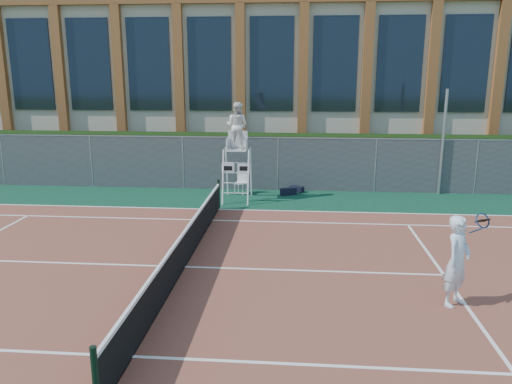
# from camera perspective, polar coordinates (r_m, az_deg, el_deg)

# --- Properties ---
(ground) EXTENTS (120.00, 120.00, 0.00)m
(ground) POSITION_cam_1_polar(r_m,az_deg,el_deg) (12.89, -8.17, -8.59)
(ground) COLOR #233814
(apron) EXTENTS (36.00, 20.00, 0.01)m
(apron) POSITION_cam_1_polar(r_m,az_deg,el_deg) (13.80, -7.25, -7.03)
(apron) COLOR #0B3321
(apron) RESTS_ON ground
(tennis_court) EXTENTS (23.77, 10.97, 0.02)m
(tennis_court) POSITION_cam_1_polar(r_m,az_deg,el_deg) (12.88, -8.17, -8.51)
(tennis_court) COLOR brown
(tennis_court) RESTS_ON apron
(tennis_net) EXTENTS (0.10, 11.30, 1.10)m
(tennis_net) POSITION_cam_1_polar(r_m,az_deg,el_deg) (12.70, -8.25, -6.35)
(tennis_net) COLOR black
(tennis_net) RESTS_ON ground
(fence) EXTENTS (40.00, 0.06, 2.20)m
(fence) POSITION_cam_1_polar(r_m,az_deg,el_deg) (20.95, -2.97, 3.24)
(fence) COLOR #595E60
(fence) RESTS_ON ground
(hedge) EXTENTS (40.00, 1.40, 2.20)m
(hedge) POSITION_cam_1_polar(r_m,az_deg,el_deg) (22.12, -2.55, 3.80)
(hedge) COLOR black
(hedge) RESTS_ON ground
(building) EXTENTS (45.00, 10.60, 8.22)m
(building) POSITION_cam_1_polar(r_m,az_deg,el_deg) (29.72, -0.64, 12.18)
(building) COLOR beige
(building) RESTS_ON ground
(steel_pole) EXTENTS (0.12, 0.12, 4.20)m
(steel_pole) POSITION_cam_1_polar(r_m,az_deg,el_deg) (21.31, 20.56, 5.31)
(steel_pole) COLOR #9EA0A5
(steel_pole) RESTS_ON ground
(umpire_chair) EXTENTS (1.06, 1.63, 3.79)m
(umpire_chair) POSITION_cam_1_polar(r_m,az_deg,el_deg) (18.93, -2.18, 7.28)
(umpire_chair) COLOR white
(umpire_chair) RESTS_ON ground
(plastic_chair) EXTENTS (0.55, 0.55, 0.95)m
(plastic_chair) POSITION_cam_1_polar(r_m,az_deg,el_deg) (20.25, -1.68, 1.36)
(plastic_chair) COLOR silver
(plastic_chair) RESTS_ON apron
(sports_bag_near) EXTENTS (0.68, 0.55, 0.27)m
(sports_bag_near) POSITION_cam_1_polar(r_m,az_deg,el_deg) (20.16, 3.72, 0.06)
(sports_bag_near) COLOR black
(sports_bag_near) RESTS_ON apron
(sports_bag_far) EXTENTS (0.61, 0.51, 0.23)m
(sports_bag_far) POSITION_cam_1_polar(r_m,az_deg,el_deg) (20.70, 4.69, 0.33)
(sports_bag_far) COLOR black
(sports_bag_far) RESTS_ON apron
(tennis_player) EXTENTS (1.11, 0.89, 1.94)m
(tennis_player) POSITION_cam_1_polar(r_m,az_deg,el_deg) (11.27, 22.03, -7.30)
(tennis_player) COLOR #CFE7F8
(tennis_player) RESTS_ON tennis_court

